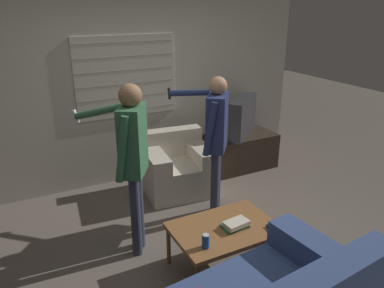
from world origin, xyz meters
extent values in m
plane|color=#665B51|center=(0.00, 0.00, 0.00)|extent=(16.00, 16.00, 0.00)
cube|color=#BCB7A8|center=(0.00, 2.03, 1.27)|extent=(5.20, 0.06, 2.55)
cube|color=beige|center=(-0.07, 1.99, 1.47)|extent=(1.35, 0.02, 1.06)
cube|color=gray|center=(-0.07, 1.98, 1.02)|extent=(1.32, 0.00, 0.01)
cube|color=gray|center=(-0.07, 1.98, 1.20)|extent=(1.32, 0.00, 0.01)
cube|color=gray|center=(-0.07, 1.98, 1.38)|extent=(1.32, 0.00, 0.01)
cube|color=gray|center=(-0.07, 1.98, 1.56)|extent=(1.32, 0.00, 0.01)
cube|color=gray|center=(-0.07, 1.98, 1.73)|extent=(1.32, 0.00, 0.01)
cube|color=gray|center=(-0.07, 1.98, 1.91)|extent=(1.32, 0.00, 0.01)
cube|color=#384C7F|center=(0.41, -1.14, 0.58)|extent=(0.33, 0.97, 0.21)
cube|color=beige|center=(0.35, 1.34, 0.21)|extent=(0.94, 0.88, 0.42)
cube|color=beige|center=(0.38, 1.64, 0.60)|extent=(0.88, 0.29, 0.36)
cube|color=beige|center=(0.66, 1.31, 0.51)|extent=(0.32, 0.82, 0.19)
cube|color=beige|center=(0.04, 1.37, 0.51)|extent=(0.32, 0.82, 0.19)
cube|color=brown|center=(0.07, -0.28, 0.43)|extent=(0.96, 0.67, 0.04)
cylinder|color=brown|center=(-0.37, 0.01, 0.21)|extent=(0.04, 0.04, 0.41)
cylinder|color=brown|center=(0.51, 0.01, 0.21)|extent=(0.04, 0.04, 0.41)
cylinder|color=brown|center=(-0.37, -0.58, 0.21)|extent=(0.04, 0.04, 0.41)
cylinder|color=brown|center=(0.51, -0.58, 0.21)|extent=(0.04, 0.04, 0.41)
cube|color=#33281E|center=(1.54, 1.60, 0.26)|extent=(1.03, 0.57, 0.53)
cube|color=#2D2D33|center=(1.54, 1.60, 0.81)|extent=(0.77, 0.70, 0.56)
cube|color=#3D4738|center=(1.47, 1.68, 0.81)|extent=(0.56, 0.47, 0.46)
cylinder|color=#33384C|center=(-0.59, 0.30, 0.44)|extent=(0.10, 0.10, 0.87)
cylinder|color=#33384C|center=(-0.52, 0.41, 0.44)|extent=(0.10, 0.10, 0.87)
cube|color=#336642|center=(-0.55, 0.36, 1.20)|extent=(0.37, 0.42, 0.65)
sphere|color=#846042|center=(-0.55, 0.36, 1.62)|extent=(0.21, 0.21, 0.21)
cylinder|color=#336642|center=(-0.70, 0.21, 1.19)|extent=(0.17, 0.15, 0.62)
cylinder|color=#336642|center=(-0.70, 0.69, 1.42)|extent=(0.56, 0.39, 0.21)
cube|color=white|center=(-0.95, 0.85, 1.35)|extent=(0.07, 0.06, 0.13)
cylinder|color=#33384C|center=(0.46, 0.55, 0.42)|extent=(0.10, 0.10, 0.84)
cylinder|color=#33384C|center=(0.55, 0.67, 0.42)|extent=(0.10, 0.10, 0.84)
cube|color=navy|center=(0.51, 0.61, 1.15)|extent=(0.42, 0.46, 0.63)
sphere|color=#A87A56|center=(0.51, 0.61, 1.55)|extent=(0.20, 0.20, 0.20)
cylinder|color=navy|center=(0.33, 0.46, 1.14)|extent=(0.17, 0.15, 0.60)
cylinder|color=navy|center=(0.42, 0.98, 1.41)|extent=(0.52, 0.42, 0.11)
cube|color=black|center=(0.18, 1.16, 1.39)|extent=(0.05, 0.05, 0.13)
cube|color=#33754C|center=(0.15, -0.32, 0.46)|extent=(0.24, 0.16, 0.03)
cube|color=beige|center=(0.16, -0.34, 0.50)|extent=(0.24, 0.16, 0.04)
cylinder|color=#194C9E|center=(-0.23, -0.47, 0.51)|extent=(0.07, 0.07, 0.12)
cylinder|color=silver|center=(-0.23, -0.47, 0.58)|extent=(0.06, 0.06, 0.00)
cube|color=black|center=(0.42, -0.52, 0.46)|extent=(0.06, 0.13, 0.02)
camera|label=1|loc=(-1.54, -2.76, 2.39)|focal=35.00mm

